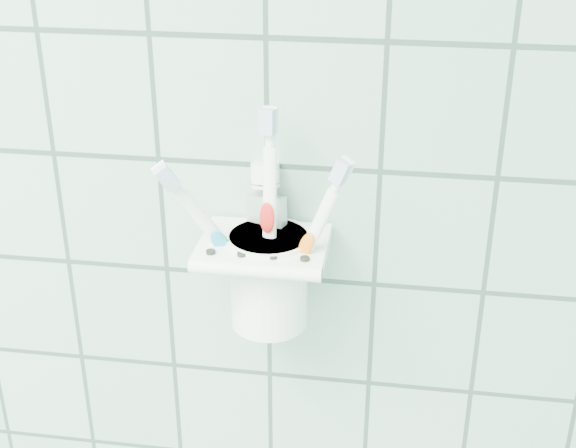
# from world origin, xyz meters

# --- Properties ---
(holder_bracket) EXTENTS (0.12, 0.10, 0.04)m
(holder_bracket) POSITION_xyz_m (0.64, 1.15, 1.31)
(holder_bracket) COLOR white
(holder_bracket) RESTS_ON wall_back
(cup) EXTENTS (0.08, 0.08, 0.09)m
(cup) POSITION_xyz_m (0.64, 1.16, 1.28)
(cup) COLOR white
(cup) RESTS_ON holder_bracket
(toothbrush_pink) EXTENTS (0.09, 0.06, 0.19)m
(toothbrush_pink) POSITION_xyz_m (0.64, 1.17, 1.33)
(toothbrush_pink) COLOR white
(toothbrush_pink) RESTS_ON cup
(toothbrush_blue) EXTENTS (0.02, 0.03, 0.20)m
(toothbrush_blue) POSITION_xyz_m (0.64, 1.14, 1.34)
(toothbrush_blue) COLOR white
(toothbrush_blue) RESTS_ON cup
(toothbrush_orange) EXTENTS (0.07, 0.03, 0.18)m
(toothbrush_orange) POSITION_xyz_m (0.65, 1.14, 1.33)
(toothbrush_orange) COLOR white
(toothbrush_orange) RESTS_ON cup
(toothpaste_tube) EXTENTS (0.04, 0.04, 0.15)m
(toothpaste_tube) POSITION_xyz_m (0.64, 1.17, 1.32)
(toothpaste_tube) COLOR silver
(toothpaste_tube) RESTS_ON cup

